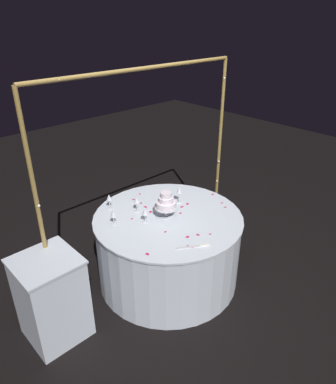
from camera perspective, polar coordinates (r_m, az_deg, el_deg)
The scene contains 30 objects.
ground_plane at distance 3.92m, azimuth 0.00°, elevation -13.46°, with size 12.00×12.00×0.00m, color black.
decorative_arch at distance 3.40m, azimuth -3.53°, elevation 7.60°, with size 2.31×0.06×2.13m.
main_table at distance 3.68m, azimuth 0.00°, elevation -8.98°, with size 1.46×1.46×0.76m.
side_table at distance 3.26m, azimuth -18.15°, elevation -15.90°, with size 0.49×0.49×0.79m.
tiered_cake at distance 3.39m, azimuth -0.33°, elevation -1.73°, with size 0.22×0.22×0.27m.
wine_glass_0 at distance 3.34m, azimuth -3.73°, elevation -3.30°, with size 0.06×0.06×0.14m.
wine_glass_1 at distance 3.60m, azimuth -9.45°, elevation -1.00°, with size 0.06×0.06×0.16m.
wine_glass_2 at distance 3.66m, azimuth 1.82°, elevation 0.13°, with size 0.06×0.06×0.17m.
wine_glass_3 at distance 3.34m, azimuth -8.79°, elevation -3.49°, with size 0.06×0.06×0.16m.
wine_glass_4 at distance 3.52m, azimuth -5.06°, elevation -1.47°, with size 0.06×0.06×0.16m.
cake_knife at distance 3.06m, azimuth 4.35°, elevation -8.69°, with size 0.26×0.18×0.01m.
rose_petal_0 at distance 3.55m, azimuth -2.82°, elevation -3.20°, with size 0.04×0.03×0.00m, color #C61951.
rose_petal_1 at distance 3.64m, azimuth 2.24°, elevation -2.40°, with size 0.04×0.03×0.00m, color #C61951.
rose_petal_2 at distance 3.91m, azimuth 7.15°, elevation -0.38°, with size 0.03×0.02×0.00m, color #C61951.
rose_petal_3 at distance 2.98m, azimuth -3.35°, elevation -9.93°, with size 0.04×0.03×0.00m, color #C61951.
rose_petal_4 at distance 3.05m, azimuth 3.97°, elevation -8.86°, with size 0.02×0.02×0.00m, color #C61951.
rose_petal_5 at distance 3.90m, azimuth -4.57°, elevation -0.31°, with size 0.03×0.02×0.00m, color #C61951.
rose_petal_6 at distance 3.53m, azimuth 2.02°, elevation -3.41°, with size 0.03×0.02×0.00m, color #C61951.
rose_petal_7 at distance 3.64m, azimuth -3.65°, elevation -2.40°, with size 0.04×0.03×0.00m, color #C61951.
rose_petal_8 at distance 3.45m, azimuth -5.82°, elevation -4.31°, with size 0.03×0.02×0.00m, color #C61951.
rose_petal_9 at distance 3.18m, azimuth 3.15°, elevation -7.22°, with size 0.04×0.03×0.00m, color #C61951.
rose_petal_10 at distance 3.24m, azimuth -0.44°, elevation -6.42°, with size 0.03×0.02×0.00m, color #C61951.
rose_petal_11 at distance 3.69m, azimuth 3.15°, elevation -1.91°, with size 0.04×0.03×0.00m, color #C61951.
rose_petal_12 at distance 3.67m, azimuth 9.18°, elevation -2.42°, with size 0.03×0.02×0.00m, color #C61951.
rose_petal_13 at distance 3.79m, azimuth -5.57°, elevation -1.19°, with size 0.03×0.02×0.00m, color #C61951.
rose_petal_14 at distance 3.07m, azimuth 3.21°, elevation -8.65°, with size 0.03×0.02×0.00m, color #C61951.
rose_petal_15 at distance 3.75m, azimuth 8.68°, elevation -1.74°, with size 0.03×0.02×0.00m, color #C61951.
rose_petal_16 at distance 3.71m, azimuth -4.36°, elevation -1.78°, with size 0.03×0.02×0.00m, color #C61951.
rose_petal_17 at distance 3.21m, azimuth 4.84°, elevation -6.87°, with size 0.03×0.02×0.00m, color #C61951.
rose_petal_18 at distance 3.23m, azimuth 6.80°, elevation -6.73°, with size 0.03×0.02×0.00m, color #C61951.
Camera 1 is at (-2.04, -2.16, 2.55)m, focal length 33.18 mm.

